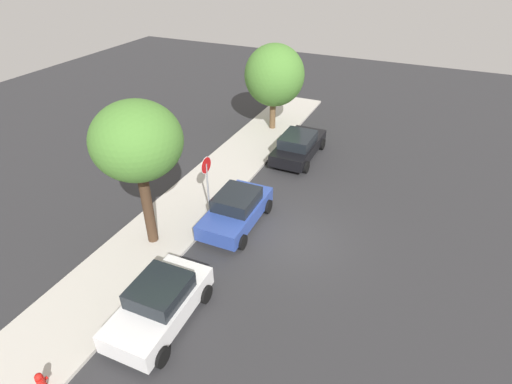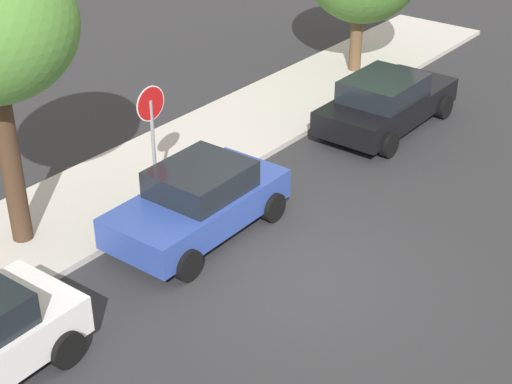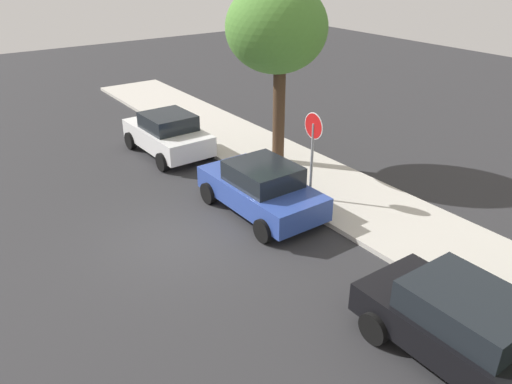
# 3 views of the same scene
# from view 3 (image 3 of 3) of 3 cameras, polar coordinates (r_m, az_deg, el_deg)

# --- Properties ---
(ground_plane) EXTENTS (60.00, 60.00, 0.00)m
(ground_plane) POSITION_cam_3_polar(r_m,az_deg,el_deg) (13.22, -8.51, -5.28)
(ground_plane) COLOR #2D2D30
(sidewalk_curb) EXTENTS (32.00, 3.18, 0.14)m
(sidewalk_curb) POSITION_cam_3_polar(r_m,az_deg,el_deg) (15.81, 8.16, 0.55)
(sidewalk_curb) COLOR beige
(sidewalk_curb) RESTS_ON ground_plane
(stop_sign) EXTENTS (0.76, 0.08, 2.76)m
(stop_sign) POSITION_cam_3_polar(r_m,az_deg,el_deg) (14.23, 6.50, 5.65)
(stop_sign) COLOR gray
(stop_sign) RESTS_ON ground_plane
(parked_car_blue) EXTENTS (4.00, 2.07, 1.51)m
(parked_car_blue) POSITION_cam_3_polar(r_m,az_deg,el_deg) (14.00, 0.59, 0.46)
(parked_car_blue) COLOR #2D479E
(parked_car_blue) RESTS_ON ground_plane
(parked_car_white) EXTENTS (3.86, 2.10, 1.54)m
(parked_car_white) POSITION_cam_3_polar(r_m,az_deg,el_deg) (18.45, -10.06, 6.56)
(parked_car_white) COLOR white
(parked_car_white) RESTS_ON ground_plane
(parked_car_black) EXTENTS (4.43, 2.10, 1.48)m
(parked_car_black) POSITION_cam_3_polar(r_m,az_deg,el_deg) (9.87, 23.77, -14.56)
(parked_car_black) COLOR black
(parked_car_black) RESTS_ON ground_plane
(street_tree_near_corner) EXTENTS (3.21, 3.21, 6.01)m
(street_tree_near_corner) POSITION_cam_3_polar(r_m,az_deg,el_deg) (16.30, 2.36, 18.07)
(street_tree_near_corner) COLOR #422D1E
(street_tree_near_corner) RESTS_ON ground_plane
(fire_hydrant) EXTENTS (0.30, 0.22, 0.72)m
(fire_hydrant) POSITION_cam_3_polar(r_m,az_deg,el_deg) (22.07, -10.18, 8.67)
(fire_hydrant) COLOR red
(fire_hydrant) RESTS_ON ground_plane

